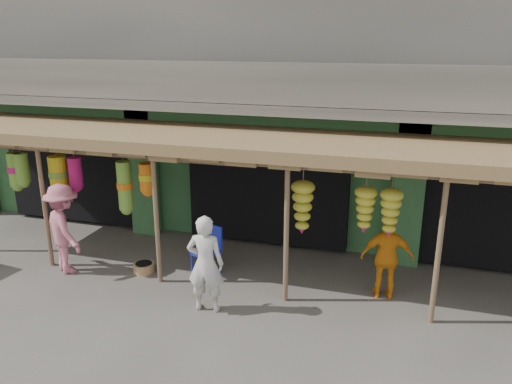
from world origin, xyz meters
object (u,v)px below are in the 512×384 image
(blue_chair, at_px, (209,247))
(person_vendor, at_px, (387,257))
(person_shopper, at_px, (64,229))
(person_front, at_px, (205,264))

(blue_chair, height_order, person_vendor, person_vendor)
(blue_chair, relative_size, person_shopper, 0.54)
(person_front, height_order, person_shopper, person_shopper)
(person_front, xyz_separation_m, person_vendor, (2.94, 1.35, -0.08))
(blue_chair, bearing_deg, person_front, -49.66)
(person_front, distance_m, person_vendor, 3.24)
(person_front, bearing_deg, person_shopper, -17.71)
(person_front, bearing_deg, person_vendor, -162.79)
(person_front, bearing_deg, blue_chair, -77.26)
(person_vendor, bearing_deg, person_shopper, -1.53)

